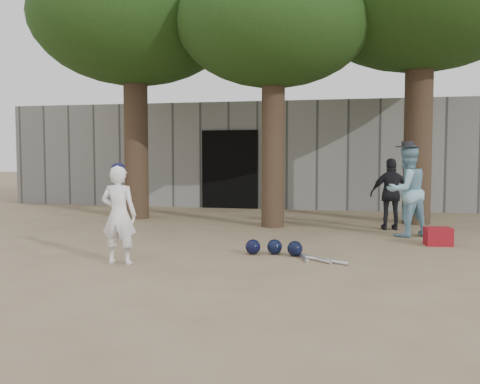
% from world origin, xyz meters
% --- Properties ---
extents(ground, '(70.00, 70.00, 0.00)m').
position_xyz_m(ground, '(0.00, 0.00, 0.00)').
color(ground, '#937C5E').
rests_on(ground, ground).
extents(boy_player, '(0.51, 0.35, 1.36)m').
position_xyz_m(boy_player, '(-0.89, -0.04, 0.68)').
color(boy_player, white).
rests_on(boy_player, ground).
extents(spectator_blue, '(1.03, 0.98, 1.69)m').
position_xyz_m(spectator_blue, '(3.22, 3.41, 0.84)').
color(spectator_blue, '#87BAD1').
rests_on(spectator_blue, ground).
extents(spectator_dark, '(0.89, 0.47, 1.44)m').
position_xyz_m(spectator_dark, '(3.00, 4.27, 0.72)').
color(spectator_dark, black).
rests_on(spectator_dark, ground).
extents(red_bag, '(0.46, 0.37, 0.30)m').
position_xyz_m(red_bag, '(3.66, 2.50, 0.15)').
color(red_bag, '#A2151C').
rests_on(red_bag, ground).
extents(back_building, '(16.00, 5.24, 3.00)m').
position_xyz_m(back_building, '(-0.00, 10.33, 1.50)').
color(back_building, gray).
rests_on(back_building, ground).
extents(helmet_row, '(0.87, 0.32, 0.23)m').
position_xyz_m(helmet_row, '(1.11, 1.06, 0.11)').
color(helmet_row, black).
rests_on(helmet_row, ground).
extents(bat_pile, '(0.82, 0.79, 0.06)m').
position_xyz_m(bat_pile, '(1.74, 0.78, 0.03)').
color(bat_pile, silver).
rests_on(bat_pile, ground).
extents(tree_row, '(11.40, 5.80, 6.69)m').
position_xyz_m(tree_row, '(0.74, 5.02, 4.69)').
color(tree_row, brown).
rests_on(tree_row, ground).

